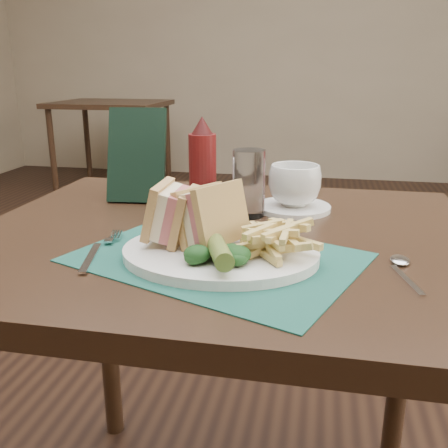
# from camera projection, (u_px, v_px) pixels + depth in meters

# --- Properties ---
(floor) EXTENTS (7.00, 7.00, 0.00)m
(floor) POSITION_uv_depth(u_px,v_px,m) (254.00, 406.00, 1.59)
(floor) COLOR black
(floor) RESTS_ON ground
(wall_back) EXTENTS (6.00, 0.00, 6.00)m
(wall_back) POSITION_uv_depth(u_px,v_px,m) (304.00, 177.00, 4.86)
(wall_back) COLOR gray
(wall_back) RESTS_ON ground
(table_main) EXTENTS (0.90, 0.75, 0.75)m
(table_main) POSITION_uv_depth(u_px,v_px,m) (222.00, 407.00, 1.01)
(table_main) COLOR black
(table_main) RESTS_ON ground
(table_bg_left) EXTENTS (0.90, 0.75, 0.75)m
(table_bg_left) POSITION_uv_depth(u_px,v_px,m) (113.00, 146.00, 4.28)
(table_bg_left) COLOR black
(table_bg_left) RESTS_ON ground
(placemat) EXTENTS (0.49, 0.42, 0.00)m
(placemat) POSITION_uv_depth(u_px,v_px,m) (217.00, 257.00, 0.77)
(placemat) COLOR #184D42
(placemat) RESTS_ON table_main
(plate) EXTENTS (0.31, 0.25, 0.01)m
(plate) POSITION_uv_depth(u_px,v_px,m) (220.00, 253.00, 0.76)
(plate) COLOR white
(plate) RESTS_ON placemat
(sandwich_half_a) EXTENTS (0.08, 0.09, 0.10)m
(sandwich_half_a) POSITION_uv_depth(u_px,v_px,m) (158.00, 212.00, 0.78)
(sandwich_half_a) COLOR tan
(sandwich_half_a) RESTS_ON plate
(sandwich_half_b) EXTENTS (0.12, 0.12, 0.10)m
(sandwich_half_b) POSITION_uv_depth(u_px,v_px,m) (202.00, 212.00, 0.77)
(sandwich_half_b) COLOR tan
(sandwich_half_b) RESTS_ON plate
(kale_garnish) EXTENTS (0.11, 0.08, 0.03)m
(kale_garnish) POSITION_uv_depth(u_px,v_px,m) (215.00, 252.00, 0.71)
(kale_garnish) COLOR black
(kale_garnish) RESTS_ON plate
(pickle_spear) EXTENTS (0.07, 0.12, 0.03)m
(pickle_spear) POSITION_uv_depth(u_px,v_px,m) (218.00, 248.00, 0.70)
(pickle_spear) COLOR #506827
(pickle_spear) RESTS_ON plate
(fries_pile) EXTENTS (0.18, 0.20, 0.06)m
(fries_pile) POSITION_uv_depth(u_px,v_px,m) (273.00, 230.00, 0.74)
(fries_pile) COLOR #D9BE6C
(fries_pile) RESTS_ON plate
(fork) EXTENTS (0.08, 0.17, 0.01)m
(fork) POSITION_uv_depth(u_px,v_px,m) (99.00, 248.00, 0.79)
(fork) COLOR silver
(fork) RESTS_ON placemat
(spoon) EXTENTS (0.07, 0.15, 0.01)m
(spoon) POSITION_uv_depth(u_px,v_px,m) (404.00, 271.00, 0.71)
(spoon) COLOR silver
(spoon) RESTS_ON table_main
(saucer) EXTENTS (0.18, 0.18, 0.01)m
(saucer) POSITION_uv_depth(u_px,v_px,m) (294.00, 207.00, 1.02)
(saucer) COLOR white
(saucer) RESTS_ON table_main
(coffee_cup) EXTENTS (0.12, 0.12, 0.08)m
(coffee_cup) POSITION_uv_depth(u_px,v_px,m) (295.00, 185.00, 1.01)
(coffee_cup) COLOR white
(coffee_cup) RESTS_ON saucer
(drinking_glass) EXTENTS (0.08, 0.08, 0.13)m
(drinking_glass) POSITION_uv_depth(u_px,v_px,m) (249.00, 183.00, 0.97)
(drinking_glass) COLOR silver
(drinking_glass) RESTS_ON table_main
(ketchup_bottle) EXTENTS (0.07, 0.07, 0.19)m
(ketchup_bottle) POSITION_uv_depth(u_px,v_px,m) (203.00, 162.00, 1.03)
(ketchup_bottle) COLOR #590F0F
(ketchup_bottle) RESTS_ON table_main
(check_presenter) EXTENTS (0.13, 0.09, 0.20)m
(check_presenter) POSITION_uv_depth(u_px,v_px,m) (137.00, 155.00, 1.07)
(check_presenter) COLOR black
(check_presenter) RESTS_ON table_main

